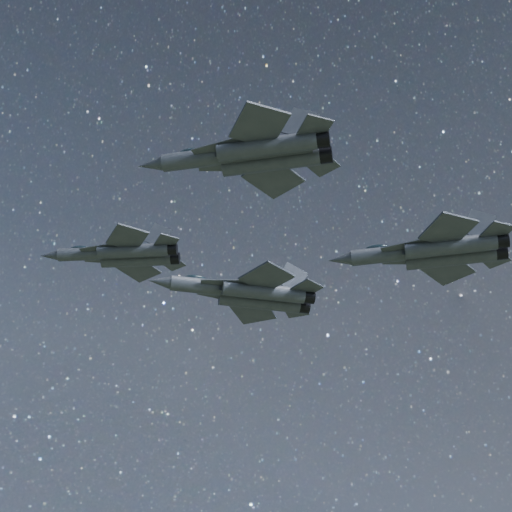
{
  "coord_description": "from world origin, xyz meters",
  "views": [
    {
      "loc": [
        7.62,
        -61.58,
        114.34
      ],
      "look_at": [
        3.09,
        2.84,
        158.09
      ],
      "focal_mm": 55.0,
      "sensor_mm": 36.0,
      "label": 1
    }
  ],
  "objects": [
    {
      "name": "jet_lead",
      "position": [
        -10.52,
        3.36,
        159.33
      ],
      "size": [
        14.87,
        10.64,
        3.81
      ],
      "rotation": [
        0.0,
        0.0,
        -0.0
      ],
      "color": "#333740"
    },
    {
      "name": "jet_slot",
      "position": [
        21.56,
        6.96,
        160.6
      ],
      "size": [
        19.51,
        13.61,
        4.91
      ],
      "rotation": [
        0.0,
        0.0,
        -0.13
      ],
      "color": "#333740"
    },
    {
      "name": "jet_right",
      "position": [
        3.99,
        -13.58,
        157.0
      ],
      "size": [
        16.99,
        11.87,
        4.28
      ],
      "rotation": [
        0.0,
        0.0,
        -0.12
      ],
      "color": "#333740"
    },
    {
      "name": "jet_left",
      "position": [
        1.35,
        14.68,
        161.05
      ],
      "size": [
        19.95,
        13.51,
        5.02
      ],
      "rotation": [
        0.0,
        0.0,
        0.27
      ],
      "color": "#333740"
    }
  ]
}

